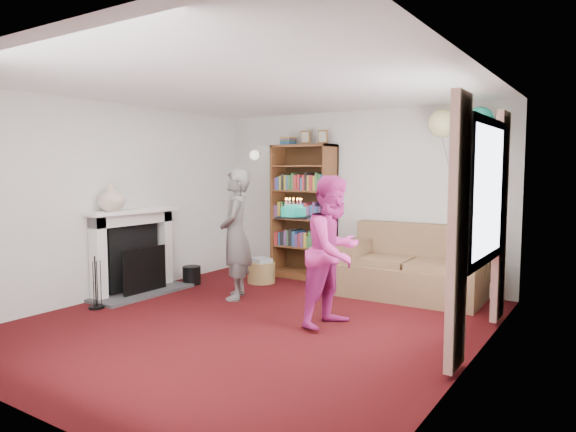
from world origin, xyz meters
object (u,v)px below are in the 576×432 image
Objects in this scene: person_striped at (236,234)px; sofa at (413,270)px; person_magenta at (334,251)px; birthday_cake at (293,212)px; bookcase at (305,213)px.

sofa is at bearing 93.75° from person_striped.
person_magenta reaches higher than sofa.
person_magenta is (1.59, -0.33, -0.03)m from person_striped.
birthday_cake is (1.00, -0.20, 0.35)m from person_striped.
person_striped is 4.78× the size of birthday_cake.
bookcase is at bearing 170.98° from sofa.
bookcase is at bearing 117.82° from birthday_cake.
person_magenta is at bearing -100.95° from sofa.
birthday_cake is at bearing -120.73° from sofa.
sofa is at bearing -0.10° from person_magenta.
birthday_cake is (-0.86, -1.55, 0.83)m from sofa.
person_magenta is 4.60× the size of birthday_cake.
person_striped reaches higher than person_magenta.
bookcase is 1.27× the size of sofa.
bookcase reaches higher than birthday_cake.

